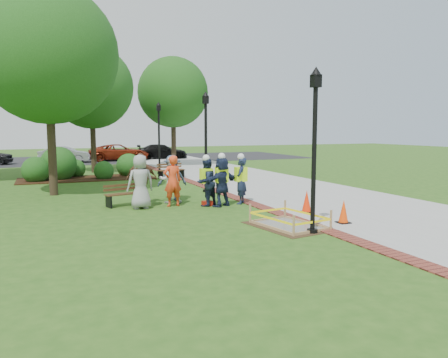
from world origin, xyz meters
name	(u,v)px	position (x,y,z in m)	size (l,w,h in m)	color
ground	(224,215)	(0.00, 0.00, 0.00)	(100.00, 100.00, 0.00)	#285116
sidewalk	(237,176)	(5.00, 10.00, 0.01)	(6.00, 60.00, 0.02)	#9E9E99
brick_edging	(183,179)	(1.75, 10.00, 0.01)	(0.50, 60.00, 0.03)	maroon
mulch_bed	(87,179)	(-3.00, 12.00, 0.02)	(7.00, 3.00, 0.05)	#381E0F
parking_lot	(106,159)	(0.00, 27.00, 0.00)	(36.00, 12.00, 0.01)	black
wet_concrete_pad	(289,218)	(1.08, -2.11, 0.23)	(2.05, 2.54, 0.55)	#47331E
bench_near	(125,199)	(-2.55, 2.91, 0.24)	(1.47, 0.78, 0.76)	brown
bench_far	(171,174)	(1.26, 10.49, 0.26)	(1.56, 0.79, 0.81)	#4E291A
cone_front	(344,212)	(2.71, -2.40, 0.33)	(0.35, 0.35, 0.69)	black
cone_back	(307,202)	(2.62, -0.64, 0.36)	(0.37, 0.37, 0.74)	black
cone_far	(208,170)	(3.47, 10.74, 0.33)	(0.35, 0.35, 0.69)	black
toolbox	(207,203)	(0.10, 1.77, 0.09)	(0.36, 0.20, 0.18)	maroon
lamp_near	(314,138)	(1.25, -3.00, 2.48)	(0.28, 0.28, 4.26)	black
lamp_mid	(206,134)	(1.25, 5.00, 2.48)	(0.28, 0.28, 4.26)	black
lamp_far	(159,132)	(1.25, 13.00, 2.48)	(0.28, 0.28, 4.26)	black
tree_left	(48,54)	(-4.81, 6.57, 5.62)	(5.52, 5.52, 8.39)	#3D2D1E
tree_back	(91,87)	(-2.26, 15.48, 5.18)	(5.03, 5.03, 7.70)	#3D2D1E
tree_right	(173,92)	(3.69, 18.36, 5.27)	(5.05, 5.05, 7.80)	#3D2D1E
shrub_a	(36,182)	(-5.52, 11.66, 0.00)	(1.39, 1.39, 1.39)	#1A4513
shrub_b	(59,180)	(-4.41, 12.26, 0.00)	(1.90, 1.90, 1.90)	#1A4513
shrub_c	(104,179)	(-2.18, 11.50, 0.00)	(1.06, 1.06, 1.06)	#1A4513
shrub_d	(129,176)	(-0.65, 12.55, 0.00)	(1.40, 1.40, 1.40)	#1A4513
shrub_e	(76,177)	(-3.47, 13.34, 0.00)	(1.05, 1.05, 1.05)	#1A4513
casual_person_a	(140,182)	(-2.16, 2.18, 0.92)	(0.62, 0.42, 1.84)	#989898
casual_person_b	(173,181)	(-1.02, 2.21, 0.89)	(0.61, 0.43, 1.78)	#F3431C
casual_person_c	(171,180)	(-0.90, 2.88, 0.85)	(0.60, 0.45, 1.69)	white
casual_person_d	(142,179)	(-1.93, 3.05, 0.92)	(0.67, 0.52, 1.84)	brown
casual_person_e	(172,178)	(-0.70, 3.40, 0.85)	(0.56, 0.37, 1.71)	#36455E
hivis_worker_a	(222,180)	(0.55, 1.53, 0.93)	(0.64, 0.53, 1.88)	#161D3B
hivis_worker_b	(241,179)	(1.38, 1.75, 0.91)	(0.60, 0.64, 1.83)	#1A2744
hivis_worker_c	(206,180)	(0.08, 1.81, 0.90)	(0.63, 0.55, 1.81)	#192541
parked_car_b	(65,163)	(-3.52, 24.28, 0.00)	(4.30, 1.87, 1.40)	#9D9CA1
parked_car_c	(120,161)	(0.82, 24.90, 0.00)	(4.60, 2.00, 1.50)	maroon
parked_car_d	(162,159)	(4.73, 25.70, 0.00)	(4.29, 1.87, 1.40)	black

